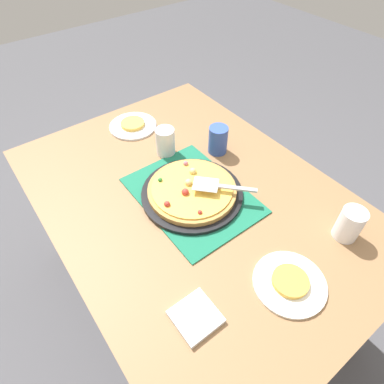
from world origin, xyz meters
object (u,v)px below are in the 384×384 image
pizza (192,189)px  pizza_server (219,186)px  pizza_pan (192,193)px  cup_near (218,140)px  cup_far (349,224)px  served_slice_right (290,281)px  cup_corner (165,142)px  served_slice_left (133,124)px  plate_near_left (133,126)px  plate_far_right (289,283)px  napkin_stack (196,317)px

pizza → pizza_server: (-0.07, -0.07, 0.04)m
pizza_pan → pizza_server: (-0.07, -0.07, 0.06)m
cup_near → cup_far: 0.60m
pizza_pan → cup_near: size_ratio=3.17×
pizza_server → served_slice_right: bearing=172.6°
cup_near → cup_corner: size_ratio=1.00×
pizza_server → served_slice_left: bearing=2.2°
cup_far → cup_corner: bearing=18.3°
cup_far → pizza_pan: bearing=33.5°
cup_near → cup_far: size_ratio=1.00×
pizza_pan → cup_far: (-0.45, -0.30, 0.05)m
pizza → pizza_server: size_ratio=1.68×
served_slice_left → pizza: bearing=175.1°
pizza → served_slice_left: (0.52, -0.04, -0.02)m
plate_near_left → plate_far_right: same height
served_slice_left → served_slice_right: same height
cup_near → pizza: bearing=120.4°
plate_near_left → served_slice_right: 0.99m
pizza_server → napkin_stack: (-0.31, 0.34, -0.06)m
pizza → served_slice_left: 0.52m
pizza_pan → pizza: (0.00, 0.00, 0.02)m
cup_near → napkin_stack: bearing=135.3°
pizza_pan → served_slice_right: bearing=-178.1°
served_slice_left → plate_near_left: bearing=90.0°
cup_corner → napkin_stack: (-0.65, 0.33, -0.05)m
cup_far → plate_far_right: bearing=92.2°
plate_far_right → cup_far: 0.29m
plate_near_left → pizza_server: size_ratio=1.12×
pizza_pan → pizza: bearing=28.5°
pizza_server → plate_far_right: bearing=172.6°
cup_near → pizza_server: cup_near is taller
pizza → served_slice_left: bearing=-4.9°
plate_near_left → served_slice_right: served_slice_right is taller
pizza_pan → pizza: 0.02m
served_slice_left → pizza_server: size_ratio=0.56×
plate_far_right → cup_near: (0.61, -0.23, 0.06)m
napkin_stack → pizza_server: bearing=-47.8°
pizza_pan → plate_far_right: size_ratio=1.73×
cup_far → cup_corner: (0.72, 0.24, 0.00)m
cup_far → cup_corner: 0.76m
pizza_pan → served_slice_left: 0.52m
pizza_server → napkin_stack: size_ratio=1.64×
served_slice_left → napkin_stack: size_ratio=0.92×
cup_far → served_slice_left: bearing=14.7°
cup_near → served_slice_right: bearing=159.3°
plate_near_left → napkin_stack: bearing=160.7°
plate_near_left → cup_corner: cup_corner is taller
cup_corner → served_slice_left: bearing=4.1°
plate_near_left → pizza_server: (-0.59, -0.02, 0.06)m
plate_near_left → plate_far_right: bearing=178.3°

